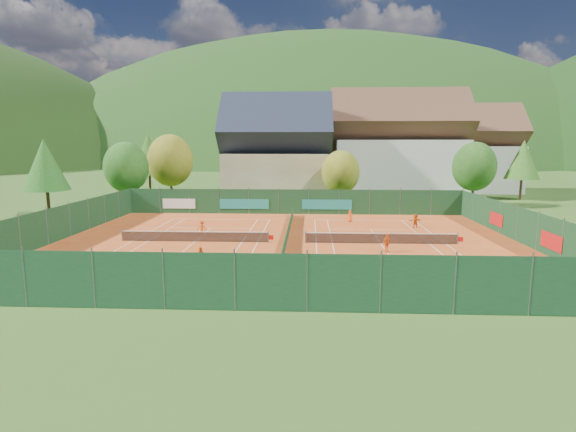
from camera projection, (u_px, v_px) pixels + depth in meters
The scene contains 34 objects.
ground at pixel (287, 243), 38.50m from camera, with size 600.00×600.00×0.00m, color #2C4F18.
clay_pad at pixel (287, 243), 38.50m from camera, with size 40.00×32.00×0.01m, color #B6471A.
court_markings_left at pixel (195, 242), 38.88m from camera, with size 11.03×23.83×0.00m.
court_markings_right at pixel (381, 243), 38.12m from camera, with size 11.03×23.83×0.00m.
tennis_net_left at pixel (196, 236), 38.79m from camera, with size 13.30×0.10×1.02m.
tennis_net_right at pixel (383, 238), 38.03m from camera, with size 13.30×0.10×1.02m.
court_divider at pixel (287, 237), 38.42m from camera, with size 0.03×28.80×1.00m.
fence_north at pixel (290, 202), 54.07m from camera, with size 40.00×0.10×3.00m.
fence_south at pixel (271, 282), 22.48m from camera, with size 40.00×0.04×3.00m.
fence_west at pixel (59, 224), 39.21m from camera, with size 0.04×32.00×3.00m.
fence_east at pixel (526, 228), 37.37m from camera, with size 0.09×32.00×3.00m.
chalet at pixel (277, 156), 67.19m from camera, with size 16.20×12.00×16.00m.
hotel_block_a at pixel (397, 150), 72.08m from camera, with size 21.60×11.00×17.25m.
hotel_block_b at pixel (468, 154), 79.43m from camera, with size 17.28×10.00×15.50m.
tree_west_front at pixel (126, 167), 58.42m from camera, with size 5.72×5.72×8.69m.
tree_west_mid at pixel (170, 160), 64.04m from camera, with size 6.44×6.44×9.78m.
tree_west_back at pixel (149, 154), 72.11m from camera, with size 5.60×5.60×10.00m.
tree_center at pixel (341, 172), 59.17m from camera, with size 5.01×5.01×7.60m.
tree_east_front at pixel (474, 167), 60.18m from camera, with size 5.72×5.72×8.69m.
tree_east_mid at pixel (523, 160), 67.49m from camera, with size 5.04×5.04×9.00m.
tree_west_side at pixel (45, 165), 50.71m from camera, with size 5.04×5.04×9.00m.
tree_east_back at pixel (453, 154), 75.66m from camera, with size 7.15×7.15×10.86m.
mountain_backdrop at pixel (353, 224), 273.69m from camera, with size 820.00×530.00×242.00m.
ball_hopper at pixel (504, 278), 26.40m from camera, with size 0.34×0.34×0.80m.
loose_ball_0 at pixel (163, 258), 33.25m from camera, with size 0.07×0.07×0.07m, color #CCD833.
loose_ball_1 at pixel (401, 271), 29.75m from camera, with size 0.07×0.07×0.07m, color #CCD833.
loose_ball_2 at pixel (344, 240), 39.48m from camera, with size 0.07×0.07×0.07m, color #CCD833.
loose_ball_3 at pixel (276, 230), 43.93m from camera, with size 0.07×0.07×0.07m, color #CCD833.
player_left_near at pixel (148, 262), 29.61m from camera, with size 0.48×0.31×1.30m, color orange.
player_left_mid at pixel (201, 255), 31.65m from camera, with size 0.58×0.45×1.19m, color #D75313.
player_left_far at pixel (202, 228), 41.60m from camera, with size 0.90×0.52×1.39m, color #DB4C13.
player_right_near at pixel (387, 243), 34.99m from camera, with size 0.88×0.37×1.50m, color orange.
player_right_far_a at pixel (350, 216), 48.65m from camera, with size 0.64×0.42×1.31m, color #FE5A16.
player_right_far_b at pixel (415, 221), 45.03m from camera, with size 1.35×0.43×1.45m, color #D25D12.
Camera 1 is at (1.90, -37.61, 8.34)m, focal length 28.00 mm.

